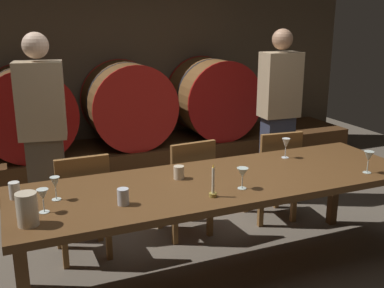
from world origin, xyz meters
TOP-DOWN VIEW (x-y plane):
  - ground_plane at (0.00, 0.00)m, footprint 8.67×8.67m
  - back_wall at (0.00, 2.88)m, footprint 6.67×0.24m
  - barrel_shelf at (0.00, 2.33)m, footprint 6.00×0.90m
  - wine_barrel_left at (-1.12, 2.33)m, footprint 1.00×0.80m
  - wine_barrel_center at (0.01, 2.33)m, footprint 1.00×0.80m
  - wine_barrel_right at (1.13, 2.33)m, footprint 1.00×0.80m
  - dining_table at (-0.00, -0.19)m, footprint 2.89×0.90m
  - chair_left at (-0.87, 0.47)m, footprint 0.40×0.40m
  - chair_center at (0.03, 0.51)m, footprint 0.43×0.43m
  - chair_right at (0.90, 0.49)m, footprint 0.44×0.44m
  - guest_left at (-1.08, 0.97)m, footprint 0.41×0.30m
  - guest_right at (1.21, 0.93)m, footprint 0.39×0.26m
  - candle_center at (-0.19, -0.45)m, footprint 0.05×0.05m
  - pitcher at (-1.30, -0.43)m, footprint 0.12×0.12m
  - wine_glass_far_left at (-1.21, -0.28)m, footprint 0.07×0.07m
  - wine_glass_left at (-1.12, -0.12)m, footprint 0.06×0.06m
  - wine_glass_center at (0.05, -0.40)m, footprint 0.08×0.08m
  - wine_glass_right at (0.71, 0.07)m, footprint 0.07×0.07m
  - wine_glass_far_right at (1.06, -0.48)m, footprint 0.07×0.07m
  - cup_left at (-1.35, 0.01)m, footprint 0.07×0.07m
  - cup_center at (-0.75, -0.35)m, footprint 0.07×0.07m
  - cup_right at (-0.27, -0.06)m, footprint 0.07×0.07m

SIDE VIEW (x-z plane):
  - ground_plane at x=0.00m, z-range 0.00..0.00m
  - barrel_shelf at x=0.00m, z-range 0.00..0.37m
  - chair_left at x=-0.87m, z-range 0.05..0.93m
  - chair_center at x=0.03m, z-range 0.05..0.93m
  - chair_right at x=0.90m, z-range 0.05..0.93m
  - dining_table at x=0.00m, z-range 0.32..1.09m
  - cup_right at x=-0.27m, z-range 0.77..0.86m
  - cup_center at x=-0.75m, z-range 0.77..0.87m
  - cup_left at x=-1.35m, z-range 0.77..0.88m
  - candle_center at x=-0.19m, z-range 0.72..0.94m
  - pitcher at x=-1.30m, z-range 0.77..0.96m
  - wine_barrel_left at x=-1.12m, z-range 0.36..1.36m
  - wine_barrel_center at x=0.01m, z-range 0.36..1.36m
  - wine_barrel_right at x=1.13m, z-range 0.36..1.36m
  - wine_glass_far_left at x=-1.21m, z-range 0.80..0.95m
  - wine_glass_left at x=-1.12m, z-range 0.80..0.95m
  - wine_glass_center at x=0.05m, z-range 0.80..0.95m
  - wine_glass_right at x=0.71m, z-range 0.80..0.97m
  - wine_glass_far_right at x=1.06m, z-range 0.81..0.97m
  - guest_right at x=1.21m, z-range 0.02..1.79m
  - guest_left at x=-1.08m, z-range 0.03..1.79m
  - back_wall at x=0.00m, z-range 0.00..2.44m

